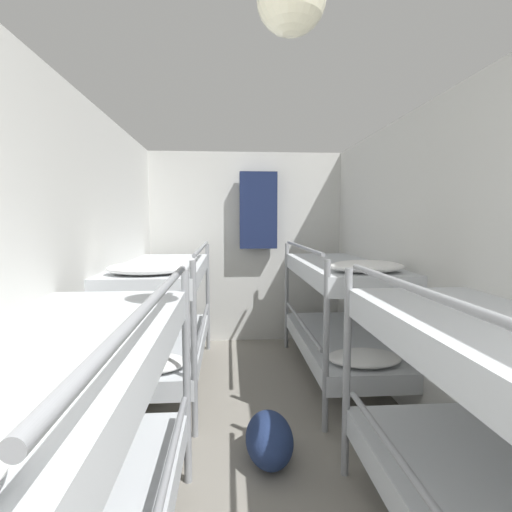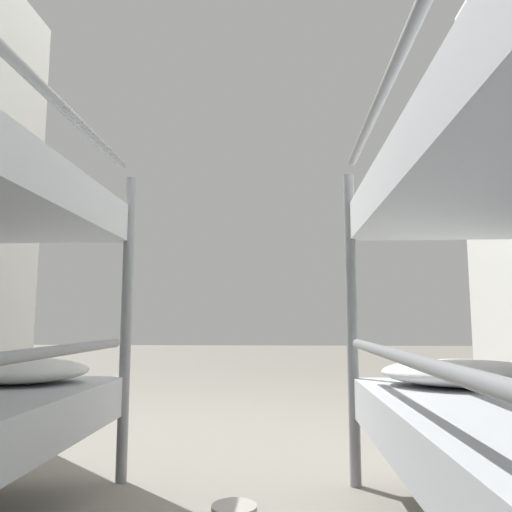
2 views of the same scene
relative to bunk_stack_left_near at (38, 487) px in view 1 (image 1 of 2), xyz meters
name	(u,v)px [view 1 (image 1 of 2)]	position (x,y,z in m)	size (l,w,h in m)	color
wall_left	(56,281)	(-0.39, 1.11, 0.46)	(0.06, 5.24, 2.30)	silver
wall_right	(461,277)	(1.98, 1.11, 0.46)	(0.06, 5.24, 2.30)	silver
wall_back	(246,248)	(0.80, 3.70, 0.46)	(2.43, 0.06, 2.30)	silver
bunk_stack_left_near	(38,487)	(0.00, 0.00, 0.00)	(0.72, 1.92, 1.26)	gray
bunk_stack_left_far	(163,310)	(0.00, 2.35, 0.00)	(0.72, 1.92, 1.26)	gray
bunk_stack_right_far	(340,308)	(1.60, 2.35, 0.00)	(0.72, 1.92, 1.26)	gray
duffel_bag	(269,439)	(0.83, 1.15, -0.54)	(0.29, 0.49, 0.29)	navy
hanging_coat	(258,210)	(0.94, 3.55, 0.91)	(0.44, 0.12, 0.90)	#192347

